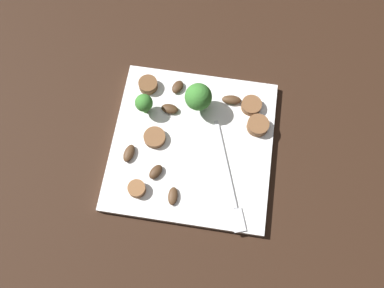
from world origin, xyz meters
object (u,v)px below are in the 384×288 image
at_px(broccoli_floret_1, 144,103).
at_px(sausage_slice_4, 251,105).
at_px(mushroom_4, 170,109).
at_px(mushroom_5, 129,153).
at_px(plate, 192,145).
at_px(sausage_slice_1, 137,189).
at_px(mushroom_3, 173,196).
at_px(sausage_slice_2, 148,85).
at_px(mushroom_0, 156,172).
at_px(sausage_slice_0, 258,125).
at_px(broccoli_floret_0, 196,97).
at_px(fork, 230,183).
at_px(mushroom_2, 178,87).
at_px(sausage_slice_3, 155,138).
at_px(mushroom_1, 232,100).

relative_size(broccoli_floret_1, sausage_slice_4, 1.27).
xyz_separation_m(mushroom_4, mushroom_5, (0.09, -0.05, 0.00)).
relative_size(plate, sausage_slice_1, 9.43).
relative_size(sausage_slice_1, mushroom_3, 0.96).
bearing_deg(sausage_slice_2, mushroom_5, -3.28).
bearing_deg(mushroom_0, broccoli_floret_1, -160.51).
distance_m(mushroom_4, mushroom_5, 0.10).
bearing_deg(sausage_slice_0, sausage_slice_1, -52.52).
relative_size(broccoli_floret_0, broccoli_floret_1, 1.40).
bearing_deg(sausage_slice_1, plate, 140.50).
xyz_separation_m(broccoli_floret_1, mushroom_3, (0.14, 0.07, -0.02)).
bearing_deg(sausage_slice_1, mushroom_5, -156.59).
bearing_deg(plate, broccoli_floret_0, -177.10).
relative_size(sausage_slice_2, mushroom_3, 1.12).
distance_m(sausage_slice_0, mushroom_5, 0.21).
bearing_deg(fork, mushroom_5, -116.84).
bearing_deg(plate, mushroom_0, -40.63).
bearing_deg(sausage_slice_1, mushroom_4, 169.34).
bearing_deg(sausage_slice_0, mushroom_0, -55.77).
height_order(sausage_slice_1, mushroom_2, sausage_slice_1).
distance_m(sausage_slice_2, sausage_slice_4, 0.17).
relative_size(sausage_slice_0, sausage_slice_1, 1.30).
distance_m(sausage_slice_3, sausage_slice_4, 0.17).
height_order(broccoli_floret_1, mushroom_2, broccoli_floret_1).
bearing_deg(fork, sausage_slice_4, 152.69).
distance_m(fork, sausage_slice_2, 0.21).
xyz_separation_m(sausage_slice_2, mushroom_3, (0.18, 0.07, -0.00)).
bearing_deg(mushroom_5, broccoli_floret_1, 172.28).
bearing_deg(sausage_slice_3, sausage_slice_2, -162.96).
distance_m(sausage_slice_4, mushroom_2, 0.13).
relative_size(broccoli_floret_1, mushroom_1, 1.33).
bearing_deg(broccoli_floret_0, fork, 30.28).
bearing_deg(mushroom_5, sausage_slice_3, 132.69).
xyz_separation_m(sausage_slice_2, mushroom_0, (0.15, 0.04, -0.00)).
height_order(sausage_slice_1, mushroom_1, sausage_slice_1).
xyz_separation_m(sausage_slice_1, sausage_slice_2, (-0.18, -0.02, 0.00)).
height_order(fork, broccoli_floret_1, broccoli_floret_1).
bearing_deg(broccoli_floret_1, sausage_slice_2, -175.17).
distance_m(broccoli_floret_1, sausage_slice_1, 0.14).
relative_size(fork, sausage_slice_4, 5.26).
xyz_separation_m(plate, sausage_slice_3, (0.00, -0.06, 0.01)).
distance_m(mushroom_0, mushroom_2, 0.15).
bearing_deg(mushroom_3, sausage_slice_0, 139.20).
xyz_separation_m(sausage_slice_3, mushroom_2, (-0.09, 0.02, -0.00)).
distance_m(broccoli_floret_0, mushroom_0, 0.13).
bearing_deg(sausage_slice_1, sausage_slice_3, 172.58).
height_order(mushroom_0, mushroom_3, mushroom_0).
height_order(plate, sausage_slice_0, sausage_slice_0).
bearing_deg(mushroom_0, sausage_slice_3, -167.61).
xyz_separation_m(sausage_slice_0, sausage_slice_3, (0.04, -0.16, -0.00)).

